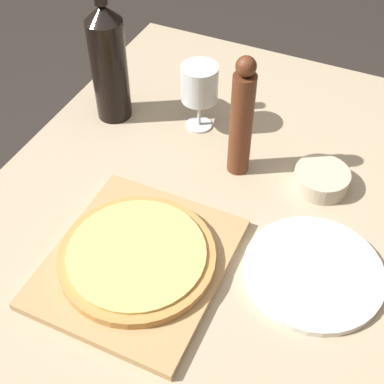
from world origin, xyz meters
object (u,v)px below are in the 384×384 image
object	(u,v)px
pepper_mill	(242,120)
small_bowl	(321,179)
pizza	(137,256)
wine_bottle	(109,61)
wine_glass	(200,85)

from	to	relation	value
pepper_mill	small_bowl	world-z (taller)	pepper_mill
pizza	wine_bottle	size ratio (longest dim) A/B	0.79
pepper_mill	wine_glass	distance (m)	0.17
wine_bottle	small_bowl	distance (m)	0.54
pepper_mill	wine_bottle	bearing A→B (deg)	170.82
pizza	wine_glass	bearing A→B (deg)	98.68
pizza	wine_glass	world-z (taller)	wine_glass
wine_glass	small_bowl	xyz separation A→B (m)	(0.31, -0.08, -0.10)
pizza	pepper_mill	bearing A→B (deg)	77.31
pepper_mill	small_bowl	distance (m)	0.21
wine_bottle	wine_glass	bearing A→B (deg)	11.93
pizza	pepper_mill	world-z (taller)	pepper_mill
wine_glass	wine_bottle	bearing A→B (deg)	-168.07
wine_bottle	small_bowl	xyz separation A→B (m)	(0.52, -0.03, -0.13)
small_bowl	wine_glass	bearing A→B (deg)	166.18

